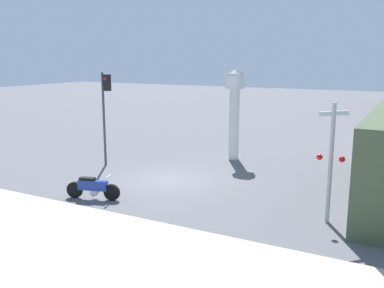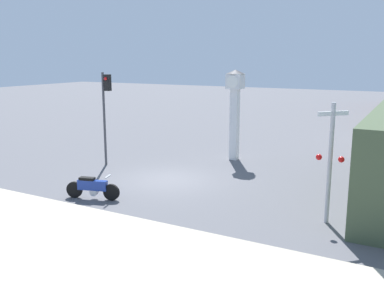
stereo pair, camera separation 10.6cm
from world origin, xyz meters
TOP-DOWN VIEW (x-y plane):
  - ground_plane at (0.00, 0.00)m, footprint 120.00×120.00m
  - sidewalk_strip at (0.00, -7.61)m, footprint 36.00×6.00m
  - motorcycle at (-1.20, -3.62)m, footprint 2.12×0.77m
  - clock_tower at (1.03, 5.06)m, footprint 0.94×0.94m
  - traffic_light at (-4.12, 0.87)m, footprint 0.50×0.35m
  - railroad_crossing_signal at (7.23, -1.78)m, footprint 0.90×0.82m

SIDE VIEW (x-z plane):
  - ground_plane at x=0.00m, z-range 0.00..0.00m
  - sidewalk_strip at x=0.00m, z-range 0.00..0.10m
  - motorcycle at x=-1.20m, z-range -0.02..0.94m
  - railroad_crossing_signal at x=7.23m, z-range 0.18..4.16m
  - clock_tower at x=1.03m, z-range 0.73..5.50m
  - traffic_light at x=-4.12m, z-range 0.86..5.53m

